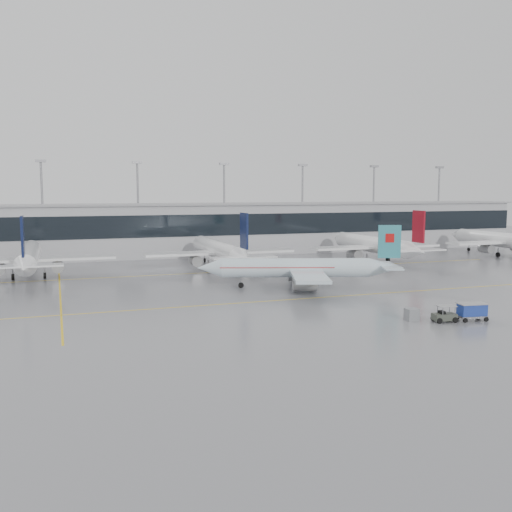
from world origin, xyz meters
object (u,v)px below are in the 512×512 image
object	(u,v)px
baggage_cart	(472,310)
gse_unit	(412,314)
air_canada_jet	(304,268)
baggage_tug	(444,316)

from	to	relation	value
baggage_cart	gse_unit	bearing A→B (deg)	167.97
air_canada_jet	baggage_cart	xyz separation A→B (m)	(9.48, -27.85, -1.89)
baggage_tug	gse_unit	world-z (taller)	baggage_tug
baggage_cart	baggage_tug	bearing A→B (deg)	-180.00
air_canada_jet	gse_unit	world-z (taller)	air_canada_jet
air_canada_jet	baggage_tug	size ratio (longest dim) A/B	7.85
baggage_cart	gse_unit	world-z (taller)	baggage_cart
gse_unit	baggage_cart	bearing A→B (deg)	-17.88
air_canada_jet	gse_unit	xyz separation A→B (m)	(2.74, -25.41, -2.41)
air_canada_jet	baggage_tug	distance (m)	28.10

